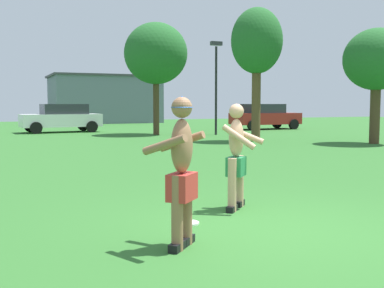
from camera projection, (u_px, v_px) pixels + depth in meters
ground_plane at (273, 230)px, 6.04m from camera, size 80.00×80.00×0.00m
player_with_cap at (181, 165)px, 5.26m from camera, size 0.74×0.85×1.70m
player_in_green at (237, 155)px, 7.20m from camera, size 0.77×0.70×1.61m
frisbee at (189, 223)px, 6.37m from camera, size 0.28×0.28×0.03m
car_white_near_post at (62, 118)px, 26.54m from camera, size 4.44×2.32×1.58m
car_red_far_end at (265, 116)px, 29.64m from camera, size 4.35×2.12×1.58m
lamp_post at (216, 76)px, 24.24m from camera, size 0.60×0.24×4.76m
outbuilding_behind_lot at (104, 99)px, 40.42m from camera, size 8.96×6.43×3.96m
tree_left_field at (156, 54)px, 24.34m from camera, size 3.25×3.25×5.75m
tree_right_field at (377, 60)px, 18.84m from camera, size 2.62×2.62×4.59m
tree_behind_players at (257, 43)px, 20.00m from camera, size 2.18×2.18×5.64m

